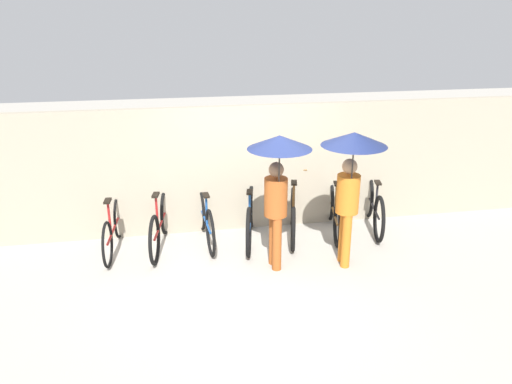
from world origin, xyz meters
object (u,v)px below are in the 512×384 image
parked_bicycle_1 (160,224)px  pedestrian_leading (278,170)px  parked_bicycle_2 (205,219)px  parked_bicycle_4 (293,215)px  parked_bicycle_6 (374,206)px  parked_bicycle_0 (113,228)px  pedestrian_center (351,167)px  parked_bicycle_5 (334,211)px  parked_bicycle_3 (250,217)px

parked_bicycle_1 → pedestrian_leading: 2.19m
parked_bicycle_2 → parked_bicycle_4: parked_bicycle_2 is taller
parked_bicycle_6 → parked_bicycle_4: bearing=106.1°
parked_bicycle_0 → pedestrian_leading: (2.31, -1.03, 1.11)m
parked_bicycle_6 → pedestrian_center: (-0.92, -1.20, 1.11)m
parked_bicycle_4 → pedestrian_leading: bearing=168.3°
parked_bicycle_2 → parked_bicycle_6: (2.81, 0.00, 0.01)m
parked_bicycle_5 → pedestrian_leading: 1.96m
parked_bicycle_2 → parked_bicycle_6: parked_bicycle_2 is taller
parked_bicycle_4 → pedestrian_center: size_ratio=0.83×
parked_bicycle_3 → pedestrian_center: bearing=-121.1°
parked_bicycle_0 → pedestrian_center: size_ratio=0.84×
parked_bicycle_2 → pedestrian_leading: 1.80m
parked_bicycle_6 → parked_bicycle_1: bearing=104.8°
parked_bicycle_1 → parked_bicycle_5: parked_bicycle_5 is taller
parked_bicycle_4 → parked_bicycle_5: bearing=-72.3°
parked_bicycle_2 → parked_bicycle_3: parked_bicycle_2 is taller
parked_bicycle_2 → parked_bicycle_5: parked_bicycle_2 is taller
parked_bicycle_4 → parked_bicycle_6: bearing=-73.2°
parked_bicycle_3 → parked_bicycle_4: parked_bicycle_3 is taller
parked_bicycle_3 → parked_bicycle_5: size_ratio=1.04×
parked_bicycle_1 → parked_bicycle_3: 1.40m
parked_bicycle_1 → parked_bicycle_0: bearing=97.6°
parked_bicycle_0 → pedestrian_leading: bearing=-109.6°
parked_bicycle_5 → parked_bicycle_1: bearing=103.8°
parked_bicycle_6 → pedestrian_leading: size_ratio=0.89×
parked_bicycle_0 → parked_bicycle_5: (3.51, 0.05, 0.01)m
pedestrian_center → parked_bicycle_1: bearing=-16.1°
parked_bicycle_4 → parked_bicycle_2: bearing=101.3°
parked_bicycle_0 → parked_bicycle_5: parked_bicycle_0 is taller
parked_bicycle_2 → parked_bicycle_3: (0.70, -0.09, 0.01)m
parked_bicycle_4 → parked_bicycle_3: bearing=105.8°
parked_bicycle_6 → pedestrian_leading: bearing=133.5°
parked_bicycle_1 → parked_bicycle_2: size_ratio=1.04×
parked_bicycle_5 → parked_bicycle_4: bearing=106.1°
parked_bicycle_1 → parked_bicycle_6: bearing=-79.5°
parked_bicycle_0 → pedestrian_leading: size_ratio=0.85×
parked_bicycle_1 → parked_bicycle_3: size_ratio=0.98×
parked_bicycle_0 → parked_bicycle_1: size_ratio=0.95×
parked_bicycle_3 → pedestrian_leading: size_ratio=0.91×
parked_bicycle_0 → parked_bicycle_6: (4.21, 0.07, 0.03)m
parked_bicycle_3 → parked_bicycle_6: bearing=-75.5°
parked_bicycle_3 → parked_bicycle_5: bearing=-75.2°
parked_bicycle_5 → parked_bicycle_2: bearing=101.9°
parked_bicycle_1 → pedestrian_leading: (1.61, -1.01, 1.09)m
pedestrian_leading → pedestrian_center: pedestrian_center is taller
parked_bicycle_1 → pedestrian_leading: bearing=-113.3°
parked_bicycle_4 → parked_bicycle_5: 0.70m
parked_bicycle_5 → parked_bicycle_6: (0.70, 0.02, 0.02)m
parked_bicycle_3 → parked_bicycle_6: 2.11m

